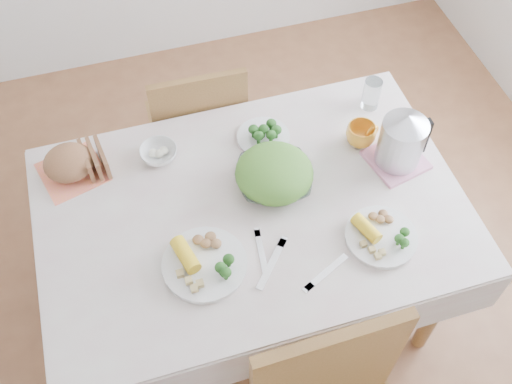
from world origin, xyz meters
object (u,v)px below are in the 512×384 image
object	(u,v)px
yellow_mug	(361,135)
electric_kettle	(402,140)
dinner_plate_right	(381,237)
salad_bowl	(274,179)
dinner_plate_left	(205,265)
chair_far	(196,124)
dining_table	(253,261)

from	to	relation	value
yellow_mug	electric_kettle	world-z (taller)	electric_kettle
dinner_plate_right	electric_kettle	size ratio (longest dim) A/B	1.07
yellow_mug	electric_kettle	size ratio (longest dim) A/B	0.49
salad_bowl	dinner_plate_left	size ratio (longest dim) A/B	0.93
chair_far	yellow_mug	distance (m)	0.84
dining_table	dinner_plate_right	bearing A→B (deg)	-33.12
salad_bowl	dinner_plate_left	distance (m)	0.41
dinner_plate_right	electric_kettle	distance (m)	0.37
chair_far	yellow_mug	bearing A→B (deg)	136.02
electric_kettle	yellow_mug	bearing A→B (deg)	120.51
yellow_mug	electric_kettle	bearing A→B (deg)	-52.63
dinner_plate_left	electric_kettle	distance (m)	0.83
chair_far	dinner_plate_right	distance (m)	1.10
dinner_plate_right	yellow_mug	size ratio (longest dim) A/B	2.18
yellow_mug	dinner_plate_left	bearing A→B (deg)	-153.12
chair_far	electric_kettle	bearing A→B (deg)	134.81
dinner_plate_right	electric_kettle	bearing A→B (deg)	57.22
chair_far	dinner_plate_right	bearing A→B (deg)	116.05
salad_bowl	dinner_plate_left	world-z (taller)	salad_bowl
chair_far	yellow_mug	xyz separation A→B (m)	(0.54, -0.55, 0.34)
salad_bowl	yellow_mug	world-z (taller)	yellow_mug
dining_table	dinner_plate_right	world-z (taller)	dinner_plate_right
chair_far	salad_bowl	bearing A→B (deg)	105.81
dining_table	salad_bowl	xyz separation A→B (m)	(0.10, 0.08, 0.42)
salad_bowl	yellow_mug	size ratio (longest dim) A/B	2.32
dinner_plate_left	dinner_plate_right	bearing A→B (deg)	-6.47
yellow_mug	electric_kettle	distance (m)	0.17
dining_table	electric_kettle	world-z (taller)	electric_kettle
dining_table	electric_kettle	bearing A→B (deg)	4.62
dinner_plate_left	dinner_plate_right	size ratio (longest dim) A/B	1.14
dinner_plate_right	dining_table	bearing A→B (deg)	146.88
salad_bowl	dinner_plate_right	size ratio (longest dim) A/B	1.07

